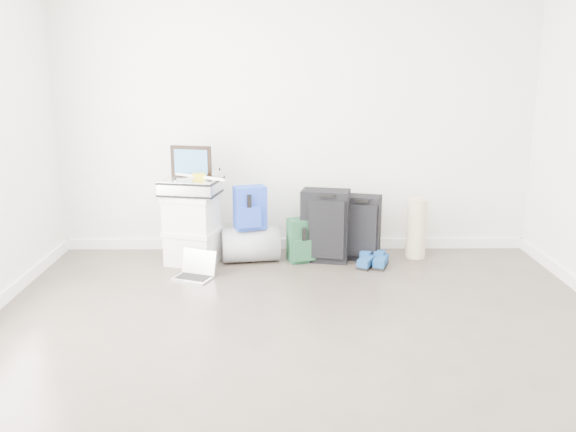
{
  "coord_description": "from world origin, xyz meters",
  "views": [
    {
      "loc": [
        -0.13,
        -3.26,
        1.78
      ],
      "look_at": [
        -0.08,
        1.9,
        0.48
      ],
      "focal_mm": 38.0,
      "sensor_mm": 36.0,
      "label": 1
    }
  ],
  "objects_px": {
    "boxes_stack": "(192,229)",
    "laptop": "(196,271)",
    "duffel_bag": "(251,245)",
    "briefcase": "(190,187)",
    "large_suitcase": "(325,226)",
    "carry_on": "(359,228)"
  },
  "relations": [
    {
      "from": "carry_on",
      "to": "large_suitcase",
      "type": "bearing_deg",
      "value": -153.85
    },
    {
      "from": "boxes_stack",
      "to": "carry_on",
      "type": "height_order",
      "value": "boxes_stack"
    },
    {
      "from": "large_suitcase",
      "to": "carry_on",
      "type": "relative_size",
      "value": 1.11
    },
    {
      "from": "duffel_bag",
      "to": "briefcase",
      "type": "bearing_deg",
      "value": 176.58
    },
    {
      "from": "laptop",
      "to": "carry_on",
      "type": "bearing_deg",
      "value": 41.39
    },
    {
      "from": "boxes_stack",
      "to": "large_suitcase",
      "type": "distance_m",
      "value": 1.21
    },
    {
      "from": "boxes_stack",
      "to": "carry_on",
      "type": "bearing_deg",
      "value": 21.16
    },
    {
      "from": "boxes_stack",
      "to": "laptop",
      "type": "relative_size",
      "value": 1.68
    },
    {
      "from": "briefcase",
      "to": "boxes_stack",
      "type": "bearing_deg",
      "value": 11.65
    },
    {
      "from": "laptop",
      "to": "briefcase",
      "type": "bearing_deg",
      "value": 123.33
    },
    {
      "from": "boxes_stack",
      "to": "laptop",
      "type": "distance_m",
      "value": 0.47
    },
    {
      "from": "duffel_bag",
      "to": "laptop",
      "type": "xyz_separation_m",
      "value": [
        -0.45,
        -0.43,
        -0.1
      ]
    },
    {
      "from": "briefcase",
      "to": "laptop",
      "type": "xyz_separation_m",
      "value": [
        0.07,
        -0.38,
        -0.66
      ]
    },
    {
      "from": "briefcase",
      "to": "duffel_bag",
      "type": "distance_m",
      "value": 0.76
    },
    {
      "from": "briefcase",
      "to": "carry_on",
      "type": "height_order",
      "value": "briefcase"
    },
    {
      "from": "briefcase",
      "to": "carry_on",
      "type": "xyz_separation_m",
      "value": [
        1.53,
        0.12,
        -0.41
      ]
    },
    {
      "from": "boxes_stack",
      "to": "duffel_bag",
      "type": "relative_size",
      "value": 1.24
    },
    {
      "from": "briefcase",
      "to": "duffel_bag",
      "type": "xyz_separation_m",
      "value": [
        0.52,
        0.05,
        -0.55
      ]
    },
    {
      "from": "boxes_stack",
      "to": "duffel_bag",
      "type": "xyz_separation_m",
      "value": [
        0.52,
        0.05,
        -0.16
      ]
    },
    {
      "from": "boxes_stack",
      "to": "laptop",
      "type": "height_order",
      "value": "boxes_stack"
    },
    {
      "from": "large_suitcase",
      "to": "laptop",
      "type": "bearing_deg",
      "value": -146.5
    },
    {
      "from": "large_suitcase",
      "to": "laptop",
      "type": "relative_size",
      "value": 1.75
    }
  ]
}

